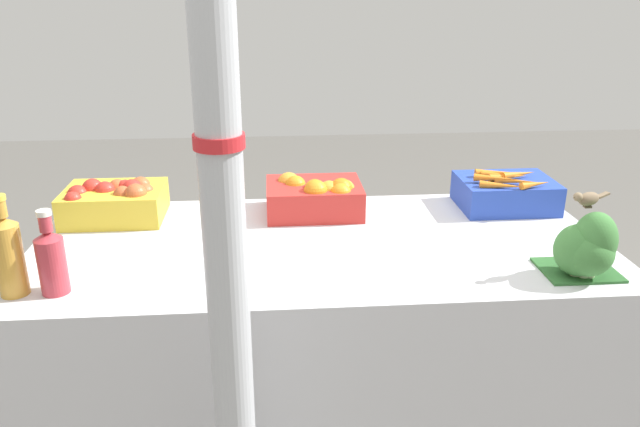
{
  "coord_description": "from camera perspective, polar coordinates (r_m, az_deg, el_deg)",
  "views": [
    {
      "loc": [
        -0.15,
        -1.9,
        1.66
      ],
      "look_at": [
        0.0,
        0.0,
        0.95
      ],
      "focal_mm": 35.0,
      "sensor_mm": 36.0,
      "label": 1
    }
  ],
  "objects": [
    {
      "name": "juice_bottle_ruby",
      "position": [
        1.86,
        -23.35,
        -3.89
      ],
      "size": [
        0.08,
        0.08,
        0.24
      ],
      "color": "#B2333D",
      "rests_on": "market_table"
    },
    {
      "name": "carrot_crate",
      "position": [
        2.46,
        16.6,
        1.9
      ],
      "size": [
        0.35,
        0.27,
        0.15
      ],
      "color": "#2847B7",
      "rests_on": "market_table"
    },
    {
      "name": "orange_crate",
      "position": [
        2.3,
        -0.34,
        1.64
      ],
      "size": [
        0.35,
        0.27,
        0.15
      ],
      "color": "red",
      "rests_on": "market_table"
    },
    {
      "name": "broccoli_pile",
      "position": [
        1.94,
        23.15,
        -2.99
      ],
      "size": [
        0.22,
        0.21,
        0.2
      ],
      "color": "#2D602D",
      "rests_on": "market_table"
    },
    {
      "name": "juice_bottle_amber",
      "position": [
        1.89,
        -26.61,
        -3.29
      ],
      "size": [
        0.08,
        0.08,
        0.29
      ],
      "color": "gold",
      "rests_on": "market_table"
    },
    {
      "name": "market_table",
      "position": [
        2.27,
        0.0,
        -12.44
      ],
      "size": [
        1.89,
        0.89,
        0.85
      ],
      "primitive_type": "cube",
      "color": "silver",
      "rests_on": "ground_plane"
    },
    {
      "name": "sparrow_bird",
      "position": [
        1.93,
        23.27,
        1.26
      ],
      "size": [
        0.13,
        0.06,
        0.05
      ],
      "rotation": [
        0.0,
        0.0,
        -2.8
      ],
      "color": "#4C3D2D",
      "rests_on": "broccoli_pile"
    },
    {
      "name": "apple_crate",
      "position": [
        2.37,
        -18.2,
        1.16
      ],
      "size": [
        0.35,
        0.27,
        0.15
      ],
      "color": "gold",
      "rests_on": "market_table"
    },
    {
      "name": "support_pole",
      "position": [
        1.34,
        -8.98,
        2.27
      ],
      "size": [
        0.11,
        0.11,
        2.49
      ],
      "color": "#B7BABF",
      "rests_on": "ground_plane"
    }
  ]
}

